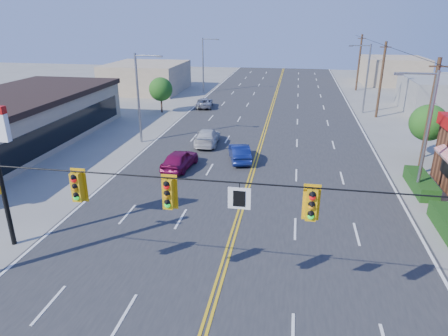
% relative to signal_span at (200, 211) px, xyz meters
% --- Properties ---
extents(ground, '(160.00, 160.00, 0.00)m').
position_rel_signal_span_xyz_m(ground, '(0.12, 0.00, -4.89)').
color(ground, gray).
rests_on(ground, ground).
extents(road, '(20.00, 120.00, 0.06)m').
position_rel_signal_span_xyz_m(road, '(0.12, 20.00, -4.86)').
color(road, '#2D2D30').
rests_on(road, ground).
extents(signal_span, '(24.32, 0.34, 9.00)m').
position_rel_signal_span_xyz_m(signal_span, '(0.00, 0.00, 0.00)').
color(signal_span, '#47301E').
rests_on(signal_span, ground).
extents(strip_mall, '(10.40, 26.40, 4.40)m').
position_rel_signal_span_xyz_m(strip_mall, '(-21.88, 18.00, -2.63)').
color(strip_mall, tan).
rests_on(strip_mall, ground).
extents(streetlight_se, '(2.55, 0.25, 8.00)m').
position_rel_signal_span_xyz_m(streetlight_se, '(10.91, 14.00, -0.37)').
color(streetlight_se, gray).
rests_on(streetlight_se, ground).
extents(streetlight_ne, '(2.55, 0.25, 8.00)m').
position_rel_signal_span_xyz_m(streetlight_ne, '(10.91, 38.00, -0.37)').
color(streetlight_ne, gray).
rests_on(streetlight_ne, ground).
extents(streetlight_sw, '(2.55, 0.25, 8.00)m').
position_rel_signal_span_xyz_m(streetlight_sw, '(-10.67, 22.00, -0.37)').
color(streetlight_sw, gray).
rests_on(streetlight_sw, ground).
extents(streetlight_nw, '(2.55, 0.25, 8.00)m').
position_rel_signal_span_xyz_m(streetlight_nw, '(-10.67, 48.00, -0.37)').
color(streetlight_nw, gray).
rests_on(streetlight_nw, ground).
extents(utility_pole_near, '(0.28, 0.28, 8.40)m').
position_rel_signal_span_xyz_m(utility_pole_near, '(12.32, 18.00, -0.69)').
color(utility_pole_near, '#47301E').
rests_on(utility_pole_near, ground).
extents(utility_pole_mid, '(0.28, 0.28, 8.40)m').
position_rel_signal_span_xyz_m(utility_pole_mid, '(12.32, 36.00, -0.69)').
color(utility_pole_mid, '#47301E').
rests_on(utility_pole_mid, ground).
extents(utility_pole_far, '(0.28, 0.28, 8.40)m').
position_rel_signal_span_xyz_m(utility_pole_far, '(12.32, 54.00, -0.69)').
color(utility_pole_far, '#47301E').
rests_on(utility_pole_far, ground).
extents(tree_kfc_rear, '(2.94, 2.94, 4.41)m').
position_rel_signal_span_xyz_m(tree_kfc_rear, '(13.62, 22.00, -1.95)').
color(tree_kfc_rear, '#47301E').
rests_on(tree_kfc_rear, ground).
extents(tree_west, '(2.80, 2.80, 4.20)m').
position_rel_signal_span_xyz_m(tree_west, '(-12.88, 34.00, -2.09)').
color(tree_west, '#47301E').
rests_on(tree_west, ground).
extents(bld_west_far, '(11.00, 12.00, 4.20)m').
position_rel_signal_span_xyz_m(bld_west_far, '(-19.88, 48.00, -2.79)').
color(bld_west_far, tan).
rests_on(bld_west_far, ground).
extents(bld_east_far, '(10.00, 10.00, 4.40)m').
position_rel_signal_span_xyz_m(bld_east_far, '(19.12, 62.00, -2.69)').
color(bld_east_far, tan).
rests_on(bld_east_far, ground).
extents(car_magenta, '(2.23, 4.47, 1.46)m').
position_rel_signal_span_xyz_m(car_magenta, '(-5.41, 15.83, -4.15)').
color(car_magenta, maroon).
rests_on(car_magenta, ground).
extents(car_blue, '(2.45, 4.37, 1.36)m').
position_rel_signal_span_xyz_m(car_blue, '(-1.18, 18.39, -4.20)').
color(car_blue, navy).
rests_on(car_blue, ground).
extents(car_white, '(2.25, 4.89, 1.39)m').
position_rel_signal_span_xyz_m(car_white, '(-4.66, 22.24, -4.19)').
color(car_white, silver).
rests_on(car_white, ground).
extents(car_silver, '(2.56, 4.47, 1.18)m').
position_rel_signal_span_xyz_m(car_silver, '(-8.36, 37.45, -4.30)').
color(car_silver, '#A5A4A9').
rests_on(car_silver, ground).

